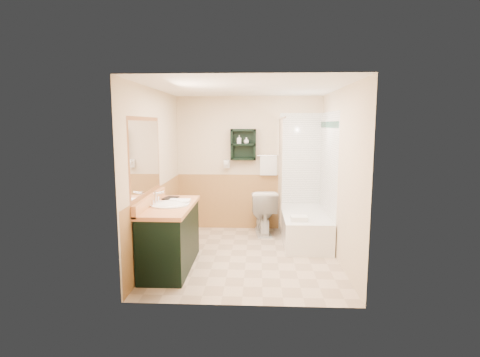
# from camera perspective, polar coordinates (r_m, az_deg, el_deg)

# --- Properties ---
(floor) EXTENTS (3.00, 3.00, 0.00)m
(floor) POSITION_cam_1_polar(r_m,az_deg,el_deg) (5.57, 0.94, -11.74)
(floor) COLOR #CAB093
(floor) RESTS_ON ground
(back_wall) EXTENTS (2.60, 0.04, 2.40)m
(back_wall) POSITION_cam_1_polar(r_m,az_deg,el_deg) (6.79, 1.38, 2.30)
(back_wall) COLOR #FFF1C7
(back_wall) RESTS_ON ground
(left_wall) EXTENTS (0.04, 3.00, 2.40)m
(left_wall) POSITION_cam_1_polar(r_m,az_deg,el_deg) (5.49, -12.94, 0.66)
(left_wall) COLOR #FFF1C7
(left_wall) RESTS_ON ground
(right_wall) EXTENTS (0.04, 3.00, 2.40)m
(right_wall) POSITION_cam_1_polar(r_m,az_deg,el_deg) (5.41, 15.10, 0.47)
(right_wall) COLOR #FFF1C7
(right_wall) RESTS_ON ground
(ceiling) EXTENTS (2.60, 3.00, 0.04)m
(ceiling) POSITION_cam_1_polar(r_m,az_deg,el_deg) (5.26, 1.01, 13.87)
(ceiling) COLOR white
(ceiling) RESTS_ON back_wall
(wainscot_left) EXTENTS (2.98, 2.98, 1.00)m
(wainscot_left) POSITION_cam_1_polar(r_m,az_deg,el_deg) (5.61, -12.37, -6.45)
(wainscot_left) COLOR tan
(wainscot_left) RESTS_ON left_wall
(wainscot_back) EXTENTS (2.58, 2.58, 1.00)m
(wainscot_back) POSITION_cam_1_polar(r_m,az_deg,el_deg) (6.87, 1.35, -3.55)
(wainscot_back) COLOR tan
(wainscot_back) RESTS_ON back_wall
(mirror_frame) EXTENTS (1.30, 1.30, 1.00)m
(mirror_frame) POSITION_cam_1_polar(r_m,az_deg,el_deg) (4.91, -14.22, 3.27)
(mirror_frame) COLOR brown
(mirror_frame) RESTS_ON left_wall
(mirror_glass) EXTENTS (1.20, 1.20, 0.90)m
(mirror_glass) POSITION_cam_1_polar(r_m,az_deg,el_deg) (4.91, -14.17, 3.27)
(mirror_glass) COLOR white
(mirror_glass) RESTS_ON left_wall
(tile_right) EXTENTS (1.50, 1.50, 2.10)m
(tile_right) POSITION_cam_1_polar(r_m,az_deg,el_deg) (6.15, 13.21, 0.04)
(tile_right) COLOR white
(tile_right) RESTS_ON right_wall
(tile_back) EXTENTS (0.95, 0.95, 2.10)m
(tile_back) POSITION_cam_1_polar(r_m,az_deg,el_deg) (6.82, 10.01, 0.93)
(tile_back) COLOR white
(tile_back) RESTS_ON back_wall
(tile_accent) EXTENTS (1.50, 1.50, 0.10)m
(tile_accent) POSITION_cam_1_polar(r_m,az_deg,el_deg) (6.08, 13.38, 7.99)
(tile_accent) COLOR #134232
(tile_accent) RESTS_ON right_wall
(wall_shelf) EXTENTS (0.45, 0.15, 0.55)m
(wall_shelf) POSITION_cam_1_polar(r_m,az_deg,el_deg) (6.65, 0.50, 5.20)
(wall_shelf) COLOR black
(wall_shelf) RESTS_ON back_wall
(hair_dryer) EXTENTS (0.10, 0.24, 0.18)m
(hair_dryer) POSITION_cam_1_polar(r_m,az_deg,el_deg) (6.72, -2.05, 2.24)
(hair_dryer) COLOR silver
(hair_dryer) RESTS_ON back_wall
(towel_bar) EXTENTS (0.40, 0.06, 0.40)m
(towel_bar) POSITION_cam_1_polar(r_m,az_deg,el_deg) (6.71, 4.36, 3.49)
(towel_bar) COLOR white
(towel_bar) RESTS_ON back_wall
(curtain_rod) EXTENTS (0.03, 1.60, 0.03)m
(curtain_rod) POSITION_cam_1_polar(r_m,az_deg,el_deg) (5.99, 6.36, 9.11)
(curtain_rod) COLOR silver
(curtain_rod) RESTS_ON back_wall
(shower_curtain) EXTENTS (1.05, 1.05, 1.70)m
(shower_curtain) POSITION_cam_1_polar(r_m,az_deg,el_deg) (6.22, 6.13, 1.23)
(shower_curtain) COLOR beige
(shower_curtain) RESTS_ON curtain_rod
(vanity) EXTENTS (0.59, 1.35, 0.86)m
(vanity) POSITION_cam_1_polar(r_m,az_deg,el_deg) (5.12, -10.56, -8.67)
(vanity) COLOR black
(vanity) RESTS_ON ground
(bathtub) EXTENTS (0.71, 1.50, 0.48)m
(bathtub) POSITION_cam_1_polar(r_m,az_deg,el_deg) (6.25, 9.75, -7.34)
(bathtub) COLOR white
(bathtub) RESTS_ON ground
(toilet) EXTENTS (0.52, 0.83, 0.77)m
(toilet) POSITION_cam_1_polar(r_m,az_deg,el_deg) (6.59, 3.48, -5.07)
(toilet) COLOR white
(toilet) RESTS_ON ground
(counter_towel) EXTENTS (0.28, 0.22, 0.04)m
(counter_towel) POSITION_cam_1_polar(r_m,az_deg,el_deg) (5.12, -9.23, -3.45)
(counter_towel) COLOR white
(counter_towel) RESTS_ON vanity
(vanity_book) EXTENTS (0.17, 0.06, 0.23)m
(vanity_book) POSITION_cam_1_polar(r_m,az_deg,el_deg) (5.43, -11.39, -1.81)
(vanity_book) COLOR black
(vanity_book) RESTS_ON vanity
(tub_towel) EXTENTS (0.24, 0.20, 0.07)m
(tub_towel) POSITION_cam_1_polar(r_m,az_deg,el_deg) (5.71, 8.98, -6.00)
(tub_towel) COLOR white
(tub_towel) RESTS_ON bathtub
(soap_bottle_a) EXTENTS (0.08, 0.16, 0.07)m
(soap_bottle_a) POSITION_cam_1_polar(r_m,az_deg,el_deg) (6.65, -0.11, 5.63)
(soap_bottle_a) COLOR white
(soap_bottle_a) RESTS_ON wall_shelf
(soap_bottle_b) EXTENTS (0.11, 0.13, 0.09)m
(soap_bottle_b) POSITION_cam_1_polar(r_m,az_deg,el_deg) (6.64, 0.98, 5.71)
(soap_bottle_b) COLOR white
(soap_bottle_b) RESTS_ON wall_shelf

